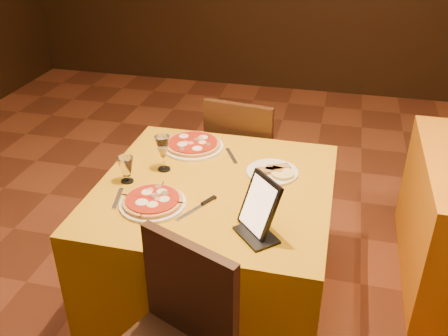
% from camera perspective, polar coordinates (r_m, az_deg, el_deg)
% --- Properties ---
extents(floor, '(6.00, 7.00, 0.01)m').
position_cam_1_polar(floor, '(2.76, -1.05, -16.69)').
color(floor, '#5E2D19').
rests_on(floor, ground).
extents(main_table, '(1.10, 1.10, 0.75)m').
position_cam_1_polar(main_table, '(2.59, -0.98, -9.02)').
color(main_table, '#BF890C').
rests_on(main_table, floor).
extents(chair_main_far, '(0.50, 0.50, 0.91)m').
position_cam_1_polar(chair_main_far, '(3.22, 2.68, 1.02)').
color(chair_main_far, black).
rests_on(chair_main_far, floor).
extents(pizza_near, '(0.30, 0.30, 0.03)m').
position_cam_1_polar(pizza_near, '(2.24, -8.16, -3.87)').
color(pizza_near, white).
rests_on(pizza_near, main_table).
extents(pizza_far, '(0.33, 0.33, 0.03)m').
position_cam_1_polar(pizza_far, '(2.71, -3.56, 2.63)').
color(pizza_far, white).
rests_on(pizza_far, main_table).
extents(cutlet_dish, '(0.26, 0.26, 0.03)m').
position_cam_1_polar(cutlet_dish, '(2.47, 5.53, -0.36)').
color(cutlet_dish, white).
rests_on(cutlet_dish, main_table).
extents(wine_glass, '(0.09, 0.09, 0.19)m').
position_cam_1_polar(wine_glass, '(2.47, -6.98, 1.72)').
color(wine_glass, tan).
rests_on(wine_glass, main_table).
extents(water_glass, '(0.07, 0.07, 0.13)m').
position_cam_1_polar(water_glass, '(2.41, -11.11, -0.19)').
color(water_glass, silver).
rests_on(water_glass, main_table).
extents(tablet, '(0.20, 0.20, 0.23)m').
position_cam_1_polar(tablet, '(2.02, 4.06, -4.24)').
color(tablet, black).
rests_on(tablet, main_table).
extents(knife, '(0.12, 0.21, 0.01)m').
position_cam_1_polar(knife, '(2.20, -3.30, -4.75)').
color(knife, silver).
rests_on(knife, main_table).
extents(fork_near, '(0.06, 0.17, 0.01)m').
position_cam_1_polar(fork_near, '(2.32, -12.04, -3.41)').
color(fork_near, '#A6A8AD').
rests_on(fork_near, main_table).
extents(fork_far, '(0.10, 0.17, 0.01)m').
position_cam_1_polar(fork_far, '(2.62, 0.86, 1.39)').
color(fork_far, silver).
rests_on(fork_far, main_table).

